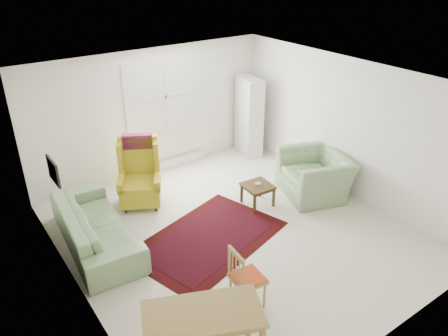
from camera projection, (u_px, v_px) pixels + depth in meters
room at (228, 158)px, 6.71m from camera, size 5.04×5.54×2.51m
rug at (208, 239)px, 6.94m from camera, size 2.72×2.13×0.02m
sofa at (94, 219)px, 6.64m from camera, size 1.06×2.33×0.92m
armchair at (315, 171)px, 8.02m from camera, size 1.42×1.51×0.96m
wingback_chair at (139, 174)px, 7.61m from camera, size 0.99×1.00×1.24m
coffee_table at (257, 194)px, 7.80m from camera, size 0.52×0.52×0.40m
stool at (146, 182)px, 8.14m from camera, size 0.43×0.43×0.47m
cabinet at (249, 117)px, 9.49m from camera, size 0.46×0.73×1.71m
desk_chair at (248, 277)px, 5.49m from camera, size 0.43×0.43×0.89m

